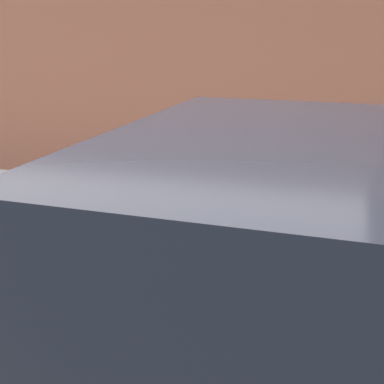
{
  "coord_description": "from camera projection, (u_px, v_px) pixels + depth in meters",
  "views": [
    {
      "loc": [
        1.12,
        -1.95,
        2.2
      ],
      "look_at": [
        0.21,
        1.1,
        1.21
      ],
      "focal_mm": 50.0,
      "sensor_mm": 36.0,
      "label": 1
    }
  ],
  "objects": [
    {
      "name": "parking_meter",
      "position": [
        192.0,
        187.0,
        3.32
      ],
      "size": [
        0.22,
        0.15,
        1.57
      ],
      "color": "slate",
      "rests_on": "sidewalk"
    },
    {
      "name": "sidewalk",
      "position": [
        204.0,
        280.0,
        4.74
      ],
      "size": [
        24.0,
        2.8,
        0.1
      ],
      "color": "#BCB7AD",
      "rests_on": "ground_plane"
    }
  ]
}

